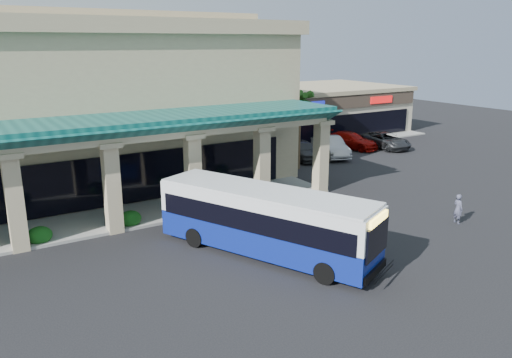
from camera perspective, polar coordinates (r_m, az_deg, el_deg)
ground at (r=25.66m, az=4.05°, el=-6.43°), size 110.00×110.00×0.00m
main_building at (r=35.99m, az=-22.10°, el=8.14°), size 30.80×14.80×11.35m
arcade at (r=27.58m, az=-18.12°, el=0.62°), size 30.00×6.20×5.70m
strip_mall at (r=54.29m, az=4.84°, el=7.85°), size 22.50×12.50×4.90m
palm_0 at (r=38.23m, az=4.93°, el=5.97°), size 2.40×2.40×6.60m
palm_1 at (r=41.27m, az=3.56°, el=6.13°), size 2.40×2.40×5.80m
broadleaf_tree at (r=44.48m, az=-2.31°, el=6.17°), size 2.60×2.60×4.81m
transit_bus at (r=22.89m, az=1.04°, el=-4.99°), size 6.99×11.16×3.10m
pedestrian at (r=29.12m, az=22.09°, el=-3.17°), size 0.49×0.65×1.64m
car_silver at (r=41.94m, az=5.35°, el=3.33°), size 3.00×5.09×1.62m
car_white at (r=43.27m, az=8.51°, el=3.67°), size 3.42×5.54×1.72m
car_red at (r=46.88m, az=10.70°, el=4.35°), size 3.85×5.67×1.53m
car_gray at (r=47.87m, az=14.57°, el=4.31°), size 2.81×5.41×1.46m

